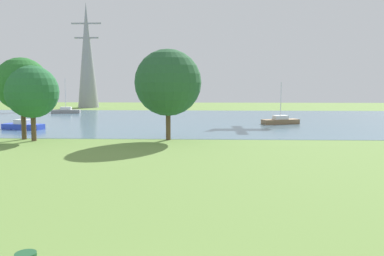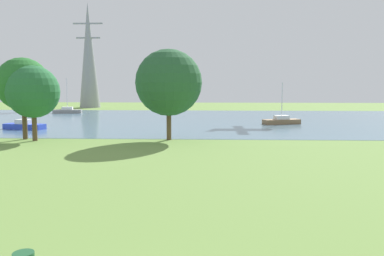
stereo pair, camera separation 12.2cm
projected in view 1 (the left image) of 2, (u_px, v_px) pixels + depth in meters
ground_plane at (191, 154)px, 29.87m from camera, size 160.00×160.00×0.00m
water_surface at (199, 120)px, 57.68m from camera, size 140.00×40.00×0.02m
sailboat_gray at (66, 111)px, 70.45m from camera, size 4.98×2.24×6.06m
sailboat_brown at (280, 121)px, 51.98m from camera, size 5.03×2.96×5.32m
sailboat_blue at (23, 125)px, 46.12m from camera, size 5.02×2.60×7.49m
tree_west_far at (22, 84)px, 37.41m from camera, size 4.90×4.90×7.61m
tree_mid_shore at (32, 92)px, 36.43m from camera, size 4.75×4.75×6.85m
tree_east_near at (168, 83)px, 37.04m from camera, size 6.13×6.13×8.36m
electricity_pylon at (87, 55)px, 86.39m from camera, size 6.40×4.40×22.29m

